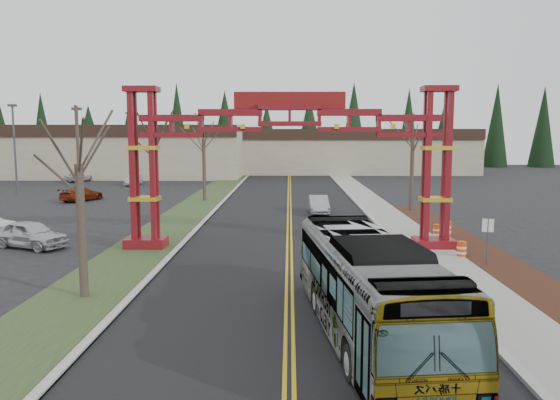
{
  "coord_description": "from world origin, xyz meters",
  "views": [
    {
      "loc": [
        -0.01,
        -11.79,
        6.41
      ],
      "look_at": [
        -0.46,
        14.53,
        3.16
      ],
      "focal_mm": 35.0,
      "sensor_mm": 36.0,
      "label": 1
    }
  ],
  "objects_px": {
    "transit_bus": "(368,287)",
    "parked_car_far_b": "(79,177)",
    "gateway_arch": "(290,141)",
    "bare_tree_median_far": "(204,140)",
    "retail_building_west": "(95,150)",
    "parked_car_near_a": "(30,234)",
    "bare_tree_right_far": "(413,141)",
    "barrel_mid": "(437,232)",
    "retail_building_east": "(349,150)",
    "street_sign": "(488,232)",
    "barrel_north": "(447,229)",
    "light_pole_near": "(79,152)",
    "parked_car_far_a": "(134,180)",
    "bare_tree_median_near": "(79,165)",
    "parked_car_mid_a": "(82,194)",
    "silver_sedan": "(319,205)",
    "bare_tree_median_mid": "(154,145)",
    "light_pole_far": "(129,141)",
    "barrel_south": "(462,250)",
    "light_pole_mid": "(14,143)"
  },
  "relations": [
    {
      "from": "transit_bus",
      "to": "parked_car_far_b",
      "type": "bearing_deg",
      "value": 112.45
    },
    {
      "from": "gateway_arch",
      "to": "transit_bus",
      "type": "xyz_separation_m",
      "value": [
        2.46,
        -13.13,
        -4.37
      ]
    },
    {
      "from": "bare_tree_median_far",
      "to": "parked_car_far_b",
      "type": "bearing_deg",
      "value": 134.11
    },
    {
      "from": "retail_building_west",
      "to": "parked_car_near_a",
      "type": "xyz_separation_m",
      "value": [
        15.48,
        -53.96,
        -2.99
      ]
    },
    {
      "from": "bare_tree_right_far",
      "to": "barrel_mid",
      "type": "relative_size",
      "value": 8.58
    },
    {
      "from": "retail_building_east",
      "to": "street_sign",
      "type": "relative_size",
      "value": 16.32
    },
    {
      "from": "barrel_mid",
      "to": "barrel_north",
      "type": "bearing_deg",
      "value": 44.77
    },
    {
      "from": "transit_bus",
      "to": "light_pole_near",
      "type": "xyz_separation_m",
      "value": [
        -19.52,
        27.24,
        3.26
      ]
    },
    {
      "from": "parked_car_far_a",
      "to": "bare_tree_median_near",
      "type": "relative_size",
      "value": 0.54
    },
    {
      "from": "retail_building_west",
      "to": "light_pole_near",
      "type": "relative_size",
      "value": 5.45
    },
    {
      "from": "retail_building_west",
      "to": "barrel_north",
      "type": "relative_size",
      "value": 46.28
    },
    {
      "from": "parked_car_far_b",
      "to": "barrel_mid",
      "type": "xyz_separation_m",
      "value": [
        36.8,
        -38.82,
        -0.16
      ]
    },
    {
      "from": "parked_car_far_a",
      "to": "light_pole_near",
      "type": "xyz_separation_m",
      "value": [
        2.03,
        -22.4,
        4.22
      ]
    },
    {
      "from": "parked_car_near_a",
      "to": "parked_car_far_b",
      "type": "bearing_deg",
      "value": 41.17
    },
    {
      "from": "parked_car_mid_a",
      "to": "parked_car_far_a",
      "type": "bearing_deg",
      "value": -69.21
    },
    {
      "from": "transit_bus",
      "to": "bare_tree_median_near",
      "type": "distance_m",
      "value": 11.71
    },
    {
      "from": "gateway_arch",
      "to": "silver_sedan",
      "type": "distance_m",
      "value": 14.73
    },
    {
      "from": "gateway_arch",
      "to": "transit_bus",
      "type": "bearing_deg",
      "value": -79.38
    },
    {
      "from": "bare_tree_median_near",
      "to": "parked_car_far_b",
      "type": "bearing_deg",
      "value": 111.33
    },
    {
      "from": "barrel_mid",
      "to": "parked_car_near_a",
      "type": "bearing_deg",
      "value": -173.25
    },
    {
      "from": "parked_car_far_b",
      "to": "bare_tree_median_mid",
      "type": "relative_size",
      "value": 0.58
    },
    {
      "from": "parked_car_mid_a",
      "to": "transit_bus",
      "type": "bearing_deg",
      "value": 145.87
    },
    {
      "from": "bare_tree_median_near",
      "to": "street_sign",
      "type": "relative_size",
      "value": 3.19
    },
    {
      "from": "bare_tree_median_near",
      "to": "barrel_north",
      "type": "relative_size",
      "value": 7.47
    },
    {
      "from": "parked_car_far_b",
      "to": "street_sign",
      "type": "height_order",
      "value": "street_sign"
    },
    {
      "from": "barrel_mid",
      "to": "bare_tree_median_mid",
      "type": "bearing_deg",
      "value": -178.32
    },
    {
      "from": "parked_car_near_a",
      "to": "parked_car_mid_a",
      "type": "bearing_deg",
      "value": 37.11
    },
    {
      "from": "gateway_arch",
      "to": "barrel_mid",
      "type": "relative_size",
      "value": 19.67
    },
    {
      "from": "light_pole_far",
      "to": "retail_building_east",
      "type": "bearing_deg",
      "value": 30.35
    },
    {
      "from": "silver_sedan",
      "to": "street_sign",
      "type": "relative_size",
      "value": 1.83
    },
    {
      "from": "retail_building_west",
      "to": "parked_car_near_a",
      "type": "height_order",
      "value": "retail_building_west"
    },
    {
      "from": "parked_car_far_a",
      "to": "bare_tree_median_near",
      "type": "height_order",
      "value": "bare_tree_median_near"
    },
    {
      "from": "gateway_arch",
      "to": "street_sign",
      "type": "bearing_deg",
      "value": -22.42
    },
    {
      "from": "transit_bus",
      "to": "bare_tree_right_far",
      "type": "distance_m",
      "value": 29.25
    },
    {
      "from": "barrel_mid",
      "to": "bare_tree_right_far",
      "type": "bearing_deg",
      "value": 84.97
    },
    {
      "from": "retail_building_east",
      "to": "parked_car_mid_a",
      "type": "xyz_separation_m",
      "value": [
        -29.7,
        -40.75,
        -2.86
      ]
    },
    {
      "from": "barrel_north",
      "to": "bare_tree_right_far",
      "type": "bearing_deg",
      "value": 88.56
    },
    {
      "from": "bare_tree_median_mid",
      "to": "barrel_south",
      "type": "relative_size",
      "value": 8.66
    },
    {
      "from": "parked_car_mid_a",
      "to": "bare_tree_median_far",
      "type": "bearing_deg",
      "value": -157.44
    },
    {
      "from": "retail_building_west",
      "to": "bare_tree_median_mid",
      "type": "xyz_separation_m",
      "value": [
        22.0,
        -51.68,
        1.93
      ]
    },
    {
      "from": "silver_sedan",
      "to": "bare_tree_median_mid",
      "type": "xyz_separation_m",
      "value": [
        -10.35,
        -11.27,
        4.99
      ]
    },
    {
      "from": "gateway_arch",
      "to": "retail_building_east",
      "type": "xyz_separation_m",
      "value": [
        10.0,
        61.95,
        -2.47
      ]
    },
    {
      "from": "parked_car_far_a",
      "to": "light_pole_far",
      "type": "relative_size",
      "value": 0.44
    },
    {
      "from": "gateway_arch",
      "to": "light_pole_mid",
      "type": "bearing_deg",
      "value": 137.01
    },
    {
      "from": "gateway_arch",
      "to": "parked_car_near_a",
      "type": "distance_m",
      "value": 15.43
    },
    {
      "from": "bare_tree_median_near",
      "to": "street_sign",
      "type": "height_order",
      "value": "bare_tree_median_near"
    },
    {
      "from": "bare_tree_median_near",
      "to": "barrel_mid",
      "type": "xyz_separation_m",
      "value": [
        16.94,
        12.04,
        -4.73
      ]
    },
    {
      "from": "parked_car_mid_a",
      "to": "light_pole_far",
      "type": "distance_m",
      "value": 22.85
    },
    {
      "from": "light_pole_near",
      "to": "barrel_south",
      "type": "bearing_deg",
      "value": -32.26
    },
    {
      "from": "light_pole_far",
      "to": "bare_tree_median_far",
      "type": "bearing_deg",
      "value": -58.89
    }
  ]
}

